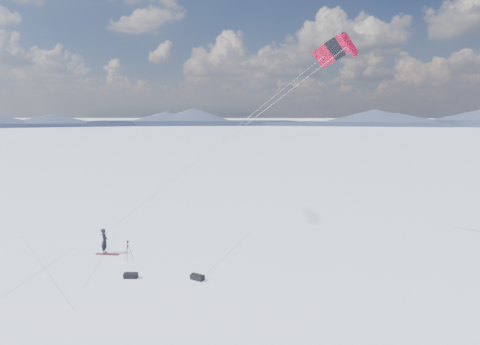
# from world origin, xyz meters

# --- Properties ---
(ground) EXTENTS (1800.00, 1800.00, 0.00)m
(ground) POSITION_xyz_m (0.00, 0.00, 0.00)
(ground) COLOR white
(horizon_hills) EXTENTS (704.00, 704.42, 8.00)m
(horizon_hills) POSITION_xyz_m (-0.00, -0.00, 3.10)
(horizon_hills) COLOR #1F253A
(horizon_hills) RESTS_ON ground
(snow_tracks) EXTENTS (13.93, 9.84, 0.01)m
(snow_tracks) POSITION_xyz_m (-1.98, 0.09, 0.00)
(snow_tracks) COLOR #A6B9D4
(snow_tracks) RESTS_ON ground
(snowkiter) EXTENTS (0.52, 0.68, 1.66)m
(snowkiter) POSITION_xyz_m (-1.90, 2.40, 0.00)
(snowkiter) COLOR black
(snowkiter) RESTS_ON ground
(snowboard) EXTENTS (1.51, 0.28, 0.04)m
(snowboard) POSITION_xyz_m (-1.68, 2.26, 0.02)
(snowboard) COLOR maroon
(snowboard) RESTS_ON ground
(tripod) EXTENTS (0.60, 0.56, 1.24)m
(tripod) POSITION_xyz_m (0.05, 1.43, 0.80)
(tripod) COLOR black
(tripod) RESTS_ON ground
(gear_bag_a) EXTENTS (0.77, 0.40, 0.33)m
(gear_bag_a) POSITION_xyz_m (1.21, -1.11, 0.15)
(gear_bag_a) COLOR black
(gear_bag_a) RESTS_ON ground
(gear_bag_b) EXTENTS (0.83, 0.64, 0.34)m
(gear_bag_b) POSITION_xyz_m (4.87, -0.93, 0.15)
(gear_bag_b) COLOR black
(gear_bag_b) RESTS_ON ground
(power_kite) EXTENTS (15.90, 6.24, 12.60)m
(power_kite) POSITION_xyz_m (12.72, 5.75, 12.97)
(power_kite) COLOR #B50724
(power_kite) RESTS_ON ground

